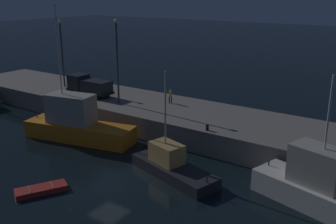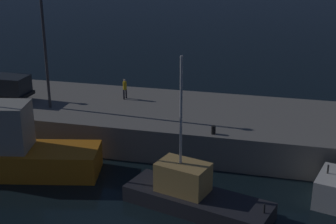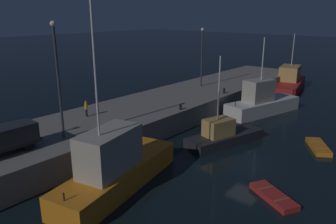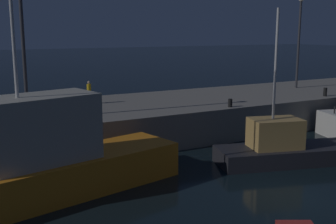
% 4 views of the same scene
% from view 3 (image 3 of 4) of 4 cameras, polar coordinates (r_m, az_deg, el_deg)
% --- Properties ---
extents(ground_plane, '(320.00, 320.00, 0.00)m').
position_cam_3_polar(ground_plane, '(27.78, 13.33, -9.17)').
color(ground_plane, black).
extents(pier_quay, '(69.45, 9.30, 2.26)m').
position_cam_3_polar(pier_quay, '(34.97, -6.54, -1.31)').
color(pier_quay, gray).
rests_on(pier_quay, ground).
extents(fishing_trawler_red, '(10.79, 5.55, 9.20)m').
position_cam_3_polar(fishing_trawler_red, '(41.85, 15.84, 1.63)').
color(fishing_trawler_red, silver).
rests_on(fishing_trawler_red, ground).
extents(fishing_boat_blue, '(11.56, 5.37, 13.02)m').
position_cam_3_polar(fishing_boat_blue, '(23.53, -9.09, -9.42)').
color(fishing_boat_blue, orange).
rests_on(fishing_boat_blue, ground).
extents(fishing_boat_orange, '(12.86, 6.54, 8.73)m').
position_cam_3_polar(fishing_boat_orange, '(56.72, 20.04, 4.96)').
color(fishing_boat_orange, red).
rests_on(fishing_boat_orange, ground).
extents(fishing_trawler_green, '(8.39, 4.61, 8.32)m').
position_cam_3_polar(fishing_trawler_green, '(31.76, 9.49, -3.90)').
color(fishing_trawler_green, '#232328').
rests_on(fishing_trawler_green, ground).
extents(rowboat_white_mid, '(3.93, 3.17, 0.44)m').
position_cam_3_polar(rowboat_white_mid, '(33.28, 24.53, -5.47)').
color(rowboat_white_mid, orange).
rests_on(rowboat_white_mid, ground).
extents(dinghy_red_small, '(2.88, 3.83, 0.44)m').
position_cam_3_polar(dinghy_red_small, '(23.81, 17.75, -13.68)').
color(dinghy_red_small, '#B22823').
rests_on(dinghy_red_small, ground).
extents(lamp_post_east, '(0.44, 0.44, 9.13)m').
position_cam_3_polar(lamp_post_east, '(26.65, -18.52, 6.36)').
color(lamp_post_east, '#38383D').
rests_on(lamp_post_east, pier_quay).
extents(lamp_post_central, '(0.44, 0.44, 7.75)m').
position_cam_3_polar(lamp_post_central, '(44.91, 5.87, 10.17)').
color(lamp_post_central, '#38383D').
rests_on(lamp_post_central, pier_quay).
extents(dockworker, '(0.36, 0.40, 1.57)m').
position_cam_3_polar(dockworker, '(32.78, -13.96, 0.74)').
color(dockworker, black).
rests_on(dockworker, pier_quay).
extents(bollard_west, '(0.28, 0.28, 0.54)m').
position_cam_3_polar(bollard_west, '(34.24, 2.17, 0.84)').
color(bollard_west, black).
rests_on(bollard_west, pier_quay).
extents(bollard_central, '(0.28, 0.28, 0.65)m').
position_cam_3_polar(bollard_central, '(41.75, 9.65, 3.63)').
color(bollard_central, black).
rests_on(bollard_central, pier_quay).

